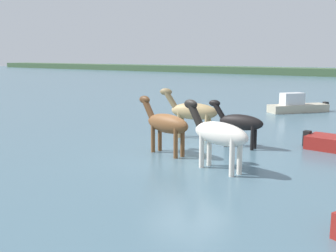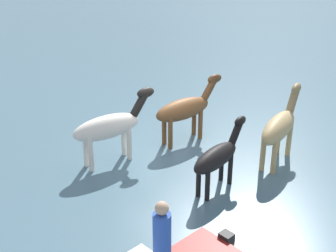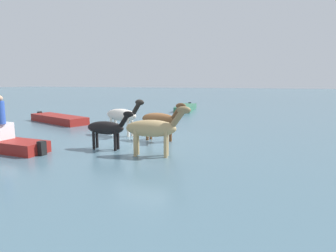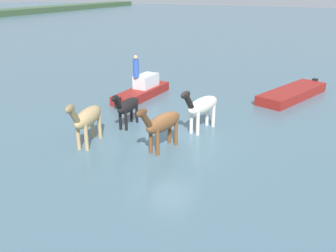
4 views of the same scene
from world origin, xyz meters
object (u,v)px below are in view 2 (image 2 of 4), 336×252
object	(u,v)px
horse_rear_stallion	(110,127)
person_spotter_bow	(162,234)
horse_gray_outer	(217,157)
horse_dark_mare	(185,109)
horse_dun_straggler	(280,127)

from	to	relation	value
horse_rear_stallion	person_spotter_bow	distance (m)	5.78
horse_gray_outer	person_spotter_bow	world-z (taller)	person_spotter_bow
horse_dark_mare	horse_dun_straggler	world-z (taller)	horse_dun_straggler
horse_dark_mare	horse_gray_outer	bearing A→B (deg)	-111.32
horse_dark_mare	person_spotter_bow	xyz separation A→B (m)	(5.56, 4.09, 0.66)
horse_rear_stallion	horse_dun_straggler	bearing A→B (deg)	-33.63
horse_dun_straggler	person_spotter_bow	bearing A→B (deg)	-178.34
horse_gray_outer	person_spotter_bow	xyz separation A→B (m)	(3.98, 1.71, 0.79)
horse_dun_straggler	person_spotter_bow	distance (m)	6.44
horse_rear_stallion	horse_dun_straggler	distance (m)	4.74
horse_dun_straggler	horse_rear_stallion	bearing A→B (deg)	121.88
horse_dark_mare	person_spotter_bow	bearing A→B (deg)	-131.31
horse_dark_mare	horse_rear_stallion	bearing A→B (deg)	175.82
horse_dark_mare	horse_gray_outer	size ratio (longest dim) A/B	1.14
horse_gray_outer	horse_dun_straggler	distance (m)	2.36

